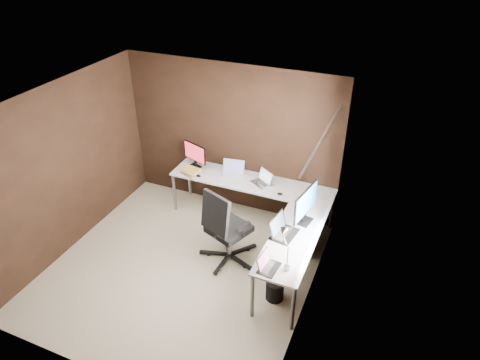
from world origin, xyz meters
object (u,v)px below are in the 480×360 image
(monitor_left, at_px, (195,154))
(desk_lamp, at_px, (285,243))
(monitor_right, at_px, (306,204))
(laptop_black_big, at_px, (282,230))
(laptop_black_small, at_px, (267,265))
(laptop_silver, at_px, (263,181))
(book_stack, at_px, (191,171))
(laptop_white, at_px, (233,172))
(drawer_pedestal, at_px, (301,230))
(office_chair, at_px, (227,240))
(wastebasket, at_px, (275,290))

(monitor_left, relative_size, desk_lamp, 0.86)
(monitor_right, bearing_deg, laptop_black_big, 162.13)
(laptop_black_small, bearing_deg, desk_lamp, -48.22)
(laptop_silver, distance_m, book_stack, 1.19)
(monitor_left, xyz_separation_m, desk_lamp, (2.09, -1.72, 0.10))
(laptop_white, height_order, laptop_black_small, laptop_white)
(monitor_left, bearing_deg, laptop_silver, 16.91)
(monitor_right, distance_m, laptop_black_big, 0.49)
(drawer_pedestal, relative_size, book_stack, 1.73)
(monitor_left, xyz_separation_m, laptop_black_small, (1.93, -1.84, -0.19))
(drawer_pedestal, bearing_deg, laptop_silver, 154.48)
(book_stack, bearing_deg, monitor_right, -14.81)
(monitor_right, distance_m, laptop_silver, 1.15)
(monitor_left, xyz_separation_m, laptop_black_big, (1.89, -1.16, -0.18))
(monitor_right, relative_size, desk_lamp, 1.18)
(laptop_black_small, bearing_deg, monitor_right, -3.26)
(laptop_silver, bearing_deg, monitor_left, -148.87)
(monitor_right, height_order, book_stack, monitor_right)
(monitor_left, distance_m, office_chair, 1.69)
(drawer_pedestal, height_order, book_stack, book_stack)
(laptop_silver, distance_m, desk_lamp, 1.89)
(drawer_pedestal, height_order, monitor_left, monitor_left)
(laptop_white, xyz_separation_m, desk_lamp, (1.41, -1.71, 0.29))
(monitor_right, relative_size, laptop_black_big, 1.46)
(monitor_right, height_order, laptop_black_small, monitor_right)
(drawer_pedestal, height_order, desk_lamp, desk_lamp)
(book_stack, bearing_deg, drawer_pedestal, -5.63)
(laptop_black_big, distance_m, book_stack, 2.06)
(desk_lamp, distance_m, wastebasket, 0.94)
(laptop_black_big, distance_m, desk_lamp, 0.66)
(book_stack, bearing_deg, monitor_left, 100.60)
(laptop_black_big, bearing_deg, monitor_left, 66.89)
(drawer_pedestal, bearing_deg, desk_lamp, -85.62)
(laptop_silver, xyz_separation_m, laptop_black_big, (0.66, -1.09, 0.01))
(monitor_left, height_order, monitor_right, monitor_right)
(laptop_white, xyz_separation_m, book_stack, (-0.64, -0.24, -0.01))
(wastebasket, bearing_deg, desk_lamp, -45.66)
(monitor_right, relative_size, wastebasket, 2.30)
(drawer_pedestal, bearing_deg, office_chair, -142.26)
(drawer_pedestal, distance_m, desk_lamp, 1.50)
(office_chair, height_order, wastebasket, office_chair)
(laptop_black_big, xyz_separation_m, desk_lamp, (0.20, -0.56, 0.28))
(book_stack, height_order, desk_lamp, desk_lamp)
(drawer_pedestal, distance_m, laptop_black_big, 0.88)
(monitor_left, xyz_separation_m, office_chair, (1.08, -1.14, -0.61))
(monitor_left, relative_size, wastebasket, 1.67)
(laptop_white, bearing_deg, monitor_right, -37.02)
(laptop_black_big, xyz_separation_m, laptop_black_small, (0.03, -0.68, -0.01))
(wastebasket, bearing_deg, laptop_black_small, -100.33)
(monitor_left, height_order, wastebasket, monitor_left)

